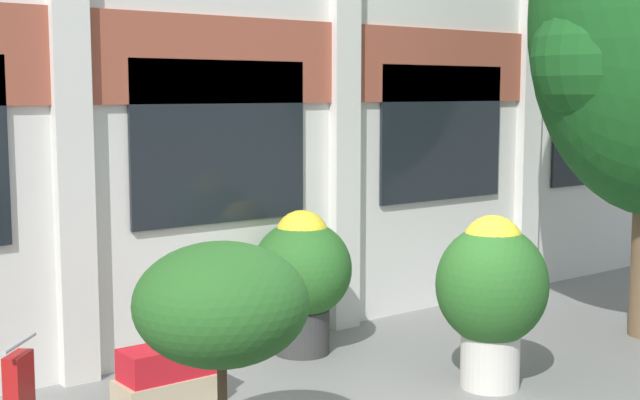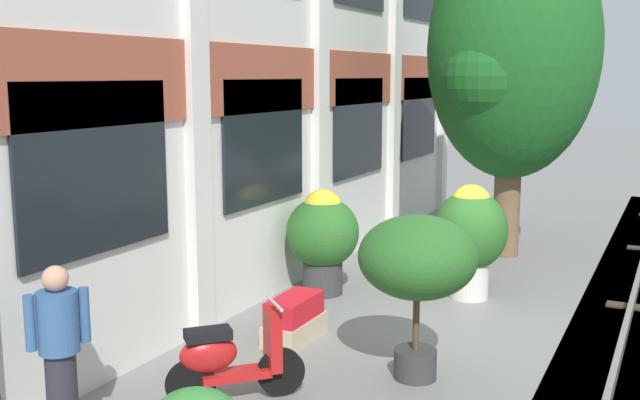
{
  "view_description": "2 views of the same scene",
  "coord_description": "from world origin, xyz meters",
  "px_view_note": "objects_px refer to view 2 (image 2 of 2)",
  "views": [
    {
      "loc": [
        -4.88,
        -5.2,
        2.77
      ],
      "look_at": [
        0.59,
        1.88,
        1.68
      ],
      "focal_mm": 50.0,
      "sensor_mm": 36.0,
      "label": 1
    },
    {
      "loc": [
        -8.88,
        -2.38,
        3.16
      ],
      "look_at": [
        0.12,
        2.02,
        1.48
      ],
      "focal_mm": 42.0,
      "sensor_mm": 36.0,
      "label": 2
    }
  ],
  "objects_px": {
    "potted_plant_fluted_column": "(470,232)",
    "potted_plant_square_trough": "(294,319)",
    "scooter_near_curb": "(229,360)",
    "potted_plant_terracotta_small": "(417,262)",
    "resident_by_doorway": "(60,351)",
    "potted_plant_glazed_jar": "(322,234)",
    "broadleaf_tree": "(513,56)"
  },
  "relations": [
    {
      "from": "scooter_near_curb",
      "to": "resident_by_doorway",
      "type": "bearing_deg",
      "value": -166.58
    },
    {
      "from": "potted_plant_terracotta_small",
      "to": "potted_plant_glazed_jar",
      "type": "relative_size",
      "value": 1.13
    },
    {
      "from": "potted_plant_fluted_column",
      "to": "potted_plant_glazed_jar",
      "type": "height_order",
      "value": "potted_plant_fluted_column"
    },
    {
      "from": "broadleaf_tree",
      "to": "scooter_near_curb",
      "type": "relative_size",
      "value": 5.49
    },
    {
      "from": "potted_plant_square_trough",
      "to": "resident_by_doorway",
      "type": "relative_size",
      "value": 0.58
    },
    {
      "from": "broadleaf_tree",
      "to": "potted_plant_glazed_jar",
      "type": "bearing_deg",
      "value": 152.14
    },
    {
      "from": "broadleaf_tree",
      "to": "resident_by_doorway",
      "type": "bearing_deg",
      "value": 167.72
    },
    {
      "from": "potted_plant_fluted_column",
      "to": "potted_plant_square_trough",
      "type": "relative_size",
      "value": 1.76
    },
    {
      "from": "potted_plant_fluted_column",
      "to": "scooter_near_curb",
      "type": "height_order",
      "value": "potted_plant_fluted_column"
    },
    {
      "from": "potted_plant_square_trough",
      "to": "scooter_near_curb",
      "type": "relative_size",
      "value": 0.88
    },
    {
      "from": "broadleaf_tree",
      "to": "potted_plant_fluted_column",
      "type": "xyz_separation_m",
      "value": [
        -2.8,
        -0.09,
        -2.52
      ]
    },
    {
      "from": "broadleaf_tree",
      "to": "potted_plant_terracotta_small",
      "type": "relative_size",
      "value": 3.32
    },
    {
      "from": "broadleaf_tree",
      "to": "potted_plant_fluted_column",
      "type": "distance_m",
      "value": 3.77
    },
    {
      "from": "potted_plant_terracotta_small",
      "to": "potted_plant_glazed_jar",
      "type": "distance_m",
      "value": 3.26
    },
    {
      "from": "potted_plant_terracotta_small",
      "to": "potted_plant_square_trough",
      "type": "relative_size",
      "value": 1.87
    },
    {
      "from": "potted_plant_glazed_jar",
      "to": "resident_by_doorway",
      "type": "xyz_separation_m",
      "value": [
        -5.08,
        0.0,
        -0.03
      ]
    },
    {
      "from": "resident_by_doorway",
      "to": "potted_plant_glazed_jar",
      "type": "bearing_deg",
      "value": 124.14
    },
    {
      "from": "scooter_near_curb",
      "to": "potted_plant_terracotta_small",
      "type": "bearing_deg",
      "value": -2.24
    },
    {
      "from": "potted_plant_glazed_jar",
      "to": "potted_plant_square_trough",
      "type": "bearing_deg",
      "value": -164.02
    },
    {
      "from": "potted_plant_terracotta_small",
      "to": "resident_by_doorway",
      "type": "xyz_separation_m",
      "value": [
        -2.72,
        2.23,
        -0.4
      ]
    },
    {
      "from": "potted_plant_glazed_jar",
      "to": "resident_by_doorway",
      "type": "height_order",
      "value": "resident_by_doorway"
    },
    {
      "from": "potted_plant_terracotta_small",
      "to": "potted_plant_fluted_column",
      "type": "xyz_separation_m",
      "value": [
        3.1,
        0.26,
        -0.3
      ]
    },
    {
      "from": "potted_plant_fluted_column",
      "to": "potted_plant_glazed_jar",
      "type": "relative_size",
      "value": 1.06
    },
    {
      "from": "broadleaf_tree",
      "to": "potted_plant_fluted_column",
      "type": "relative_size",
      "value": 3.53
    },
    {
      "from": "broadleaf_tree",
      "to": "potted_plant_square_trough",
      "type": "relative_size",
      "value": 6.22
    },
    {
      "from": "broadleaf_tree",
      "to": "potted_plant_terracotta_small",
      "type": "xyz_separation_m",
      "value": [
        -5.9,
        -0.35,
        -2.22
      ]
    },
    {
      "from": "potted_plant_fluted_column",
      "to": "potted_plant_square_trough",
      "type": "xyz_separation_m",
      "value": [
        -2.63,
        1.43,
        -0.7
      ]
    },
    {
      "from": "potted_plant_fluted_column",
      "to": "potted_plant_glazed_jar",
      "type": "xyz_separation_m",
      "value": [
        -0.75,
        1.97,
        -0.07
      ]
    },
    {
      "from": "potted_plant_glazed_jar",
      "to": "scooter_near_curb",
      "type": "distance_m",
      "value": 3.83
    },
    {
      "from": "scooter_near_curb",
      "to": "potted_plant_square_trough",
      "type": "bearing_deg",
      "value": 52.24
    },
    {
      "from": "scooter_near_curb",
      "to": "resident_by_doorway",
      "type": "distance_m",
      "value": 1.64
    },
    {
      "from": "potted_plant_terracotta_small",
      "to": "resident_by_doorway",
      "type": "bearing_deg",
      "value": 140.69
    }
  ]
}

